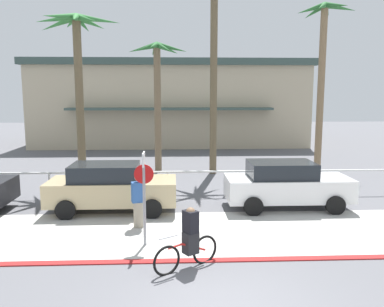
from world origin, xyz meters
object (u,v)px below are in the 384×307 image
at_px(palm_tree_2, 158,76).
at_px(palm_tree_4, 323,54).
at_px(car_tan_1, 111,187).
at_px(car_white_2, 286,184).
at_px(stop_sign_bike_lane, 144,185).
at_px(cyclist_red_0, 189,240).
at_px(palm_tree_1, 77,53).
at_px(pedestrian_0, 138,203).
at_px(palm_tree_3, 214,25).

bearing_deg(palm_tree_2, palm_tree_4, -2.24).
distance_m(car_tan_1, car_white_2, 6.21).
bearing_deg(palm_tree_4, stop_sign_bike_lane, -129.32).
bearing_deg(palm_tree_2, cyclist_red_0, -84.58).
bearing_deg(car_tan_1, palm_tree_2, 79.62).
height_order(palm_tree_4, car_tan_1, palm_tree_4).
height_order(palm_tree_1, cyclist_red_0, palm_tree_1).
bearing_deg(car_white_2, pedestrian_0, -159.45).
bearing_deg(cyclist_red_0, palm_tree_3, 81.62).
distance_m(car_white_2, cyclist_red_0, 6.10).
bearing_deg(stop_sign_bike_lane, car_tan_1, 113.21).
bearing_deg(palm_tree_4, car_white_2, -117.93).
bearing_deg(cyclist_red_0, palm_tree_1, 116.58).
bearing_deg(palm_tree_4, palm_tree_1, -166.69).
relative_size(palm_tree_3, cyclist_red_0, 6.49).
bearing_deg(palm_tree_1, palm_tree_3, 19.63).
relative_size(stop_sign_bike_lane, palm_tree_4, 0.29).
relative_size(stop_sign_bike_lane, car_white_2, 0.58).
height_order(palm_tree_1, palm_tree_4, palm_tree_4).
bearing_deg(palm_tree_1, car_white_2, -27.08).
bearing_deg(stop_sign_bike_lane, car_white_2, 35.25).
bearing_deg(palm_tree_1, stop_sign_bike_lane, -65.94).
height_order(palm_tree_4, pedestrian_0, palm_tree_4).
distance_m(stop_sign_bike_lane, pedestrian_0, 1.76).
bearing_deg(palm_tree_2, car_tan_1, -100.38).
relative_size(palm_tree_3, palm_tree_4, 1.16).
relative_size(car_tan_1, cyclist_red_0, 2.84).
bearing_deg(palm_tree_4, cyclist_red_0, -121.90).
distance_m(palm_tree_1, cyclist_red_0, 11.36).
distance_m(palm_tree_1, car_tan_1, 6.90).
height_order(palm_tree_2, cyclist_red_0, palm_tree_2).
height_order(palm_tree_2, car_tan_1, palm_tree_2).
relative_size(stop_sign_bike_lane, car_tan_1, 0.58).
height_order(palm_tree_4, cyclist_red_0, palm_tree_4).
relative_size(palm_tree_1, palm_tree_3, 0.75).
bearing_deg(pedestrian_0, car_tan_1, 121.96).
xyz_separation_m(palm_tree_2, cyclist_red_0, (1.16, -12.22, -4.32)).
relative_size(palm_tree_1, palm_tree_4, 0.86).
bearing_deg(palm_tree_3, palm_tree_4, 6.10).
height_order(stop_sign_bike_lane, palm_tree_1, palm_tree_1).
xyz_separation_m(palm_tree_1, car_white_2, (8.21, -4.20, -4.97)).
relative_size(car_tan_1, car_white_2, 1.00).
height_order(palm_tree_4, car_white_2, palm_tree_4).
bearing_deg(pedestrian_0, car_white_2, 20.55).
relative_size(stop_sign_bike_lane, pedestrian_0, 1.52).
height_order(car_white_2, pedestrian_0, car_white_2).
xyz_separation_m(palm_tree_2, palm_tree_4, (8.56, -0.34, 1.10)).
distance_m(palm_tree_1, palm_tree_3, 6.76).
bearing_deg(palm_tree_2, palm_tree_1, -136.90).
bearing_deg(car_tan_1, cyclist_red_0, -61.72).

